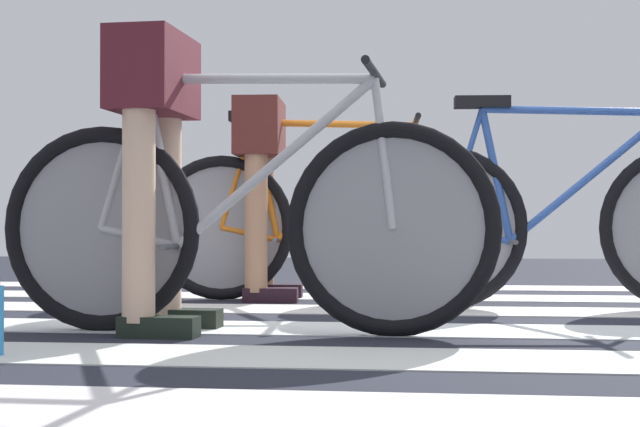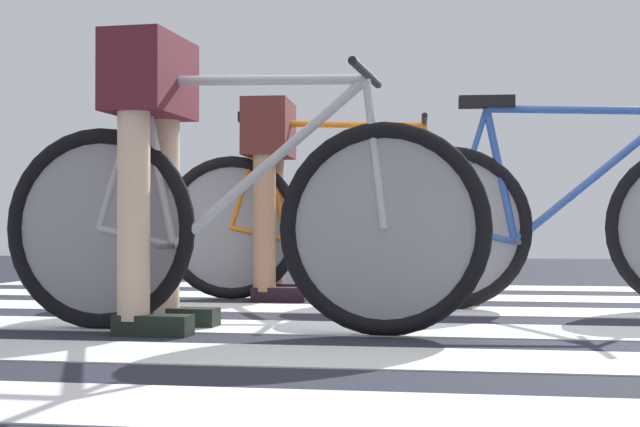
{
  "view_description": "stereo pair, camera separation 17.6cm",
  "coord_description": "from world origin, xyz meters",
  "px_view_note": "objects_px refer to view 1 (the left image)",
  "views": [
    {
      "loc": [
        0.14,
        -3.74,
        0.39
      ],
      "look_at": [
        -0.29,
        0.0,
        0.44
      ],
      "focal_mm": 53.73,
      "sensor_mm": 36.0,
      "label": 1
    },
    {
      "loc": [
        0.32,
        -3.74,
        0.39
      ],
      "look_at": [
        -0.29,
        0.0,
        0.44
      ],
      "focal_mm": 53.73,
      "sensor_mm": 36.0,
      "label": 2
    }
  ],
  "objects_px": {
    "cyclist_1_of_3": "(155,139)",
    "bicycle_3_of_3": "(323,222)",
    "bicycle_2_of_3": "(562,222)",
    "bicycle_1_of_3": "(242,221)",
    "cyclist_3_of_3": "(261,171)"
  },
  "relations": [
    {
      "from": "cyclist_1_of_3",
      "to": "bicycle_3_of_3",
      "type": "distance_m",
      "value": 1.54
    },
    {
      "from": "bicycle_2_of_3",
      "to": "bicycle_3_of_3",
      "type": "xyz_separation_m",
      "value": [
        -1.09,
        0.42,
        0.0
      ]
    },
    {
      "from": "bicycle_1_of_3",
      "to": "cyclist_1_of_3",
      "type": "xyz_separation_m",
      "value": [
        -0.31,
        0.02,
        0.28
      ]
    },
    {
      "from": "bicycle_2_of_3",
      "to": "bicycle_3_of_3",
      "type": "height_order",
      "value": "same"
    },
    {
      "from": "bicycle_1_of_3",
      "to": "cyclist_3_of_3",
      "type": "distance_m",
      "value": 1.49
    },
    {
      "from": "cyclist_1_of_3",
      "to": "bicycle_2_of_3",
      "type": "distance_m",
      "value": 1.86
    },
    {
      "from": "cyclist_1_of_3",
      "to": "cyclist_3_of_3",
      "type": "distance_m",
      "value": 1.44
    },
    {
      "from": "bicycle_1_of_3",
      "to": "cyclist_1_of_3",
      "type": "bearing_deg",
      "value": 180.0
    },
    {
      "from": "cyclist_1_of_3",
      "to": "cyclist_3_of_3",
      "type": "xyz_separation_m",
      "value": [
        0.11,
        1.44,
        -0.03
      ]
    },
    {
      "from": "cyclist_3_of_3",
      "to": "bicycle_2_of_3",
      "type": "bearing_deg",
      "value": -19.38
    },
    {
      "from": "bicycle_1_of_3",
      "to": "bicycle_3_of_3",
      "type": "distance_m",
      "value": 1.48
    },
    {
      "from": "bicycle_2_of_3",
      "to": "cyclist_3_of_3",
      "type": "height_order",
      "value": "cyclist_3_of_3"
    },
    {
      "from": "bicycle_2_of_3",
      "to": "bicycle_1_of_3",
      "type": "bearing_deg",
      "value": -142.72
    },
    {
      "from": "bicycle_1_of_3",
      "to": "bicycle_2_of_3",
      "type": "relative_size",
      "value": 1.0
    },
    {
      "from": "bicycle_3_of_3",
      "to": "cyclist_3_of_3",
      "type": "relative_size",
      "value": 1.76
    }
  ]
}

